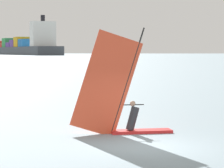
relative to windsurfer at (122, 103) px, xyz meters
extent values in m
plane|color=gray|center=(0.05, -2.94, -1.19)|extent=(4000.00, 4000.00, 0.00)
cube|color=red|center=(0.79, -0.02, -1.13)|extent=(2.44, 0.77, 0.12)
cylinder|color=black|center=(0.25, -0.01, 0.95)|extent=(1.35, 0.10, 4.05)
cube|color=#E54C2D|center=(-0.60, 0.02, 0.77)|extent=(2.91, 0.14, 4.23)
cylinder|color=black|center=(-0.01, 0.00, -0.06)|extent=(1.81, 0.10, 0.04)
cylinder|color=#2D2D33|center=(0.44, -0.01, -0.60)|extent=(0.56, 0.34, 0.98)
sphere|color=tan|center=(0.44, -0.01, -0.02)|extent=(0.22, 0.22, 0.22)
cube|color=#3F444C|center=(21.73, 562.78, 2.98)|extent=(67.86, 211.43, 8.33)
cube|color=silver|center=(38.18, 484.40, 18.89)|extent=(24.46, 17.26, 23.50)
cylinder|color=black|center=(38.18, 484.40, 33.64)|extent=(4.00, 4.00, 6.00)
cube|color=#1E66AD|center=(29.27, 526.85, 11.04)|extent=(25.55, 21.08, 7.80)
cube|color=gold|center=(25.43, 545.12, 12.34)|extent=(25.55, 21.08, 10.40)
cube|color=#59388C|center=(21.60, 563.39, 11.04)|extent=(25.55, 21.08, 7.80)
cube|color=#59388C|center=(17.76, 581.66, 9.74)|extent=(25.55, 21.08, 5.20)
cube|color=#2D8C47|center=(13.93, 599.93, 12.34)|extent=(25.55, 21.08, 10.40)
cube|color=red|center=(10.09, 618.20, 9.74)|extent=(25.55, 21.08, 5.20)
cube|color=red|center=(6.25, 636.47, 11.04)|extent=(25.55, 21.08, 7.80)
camera|label=1|loc=(-4.76, -20.10, 2.02)|focal=85.00mm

